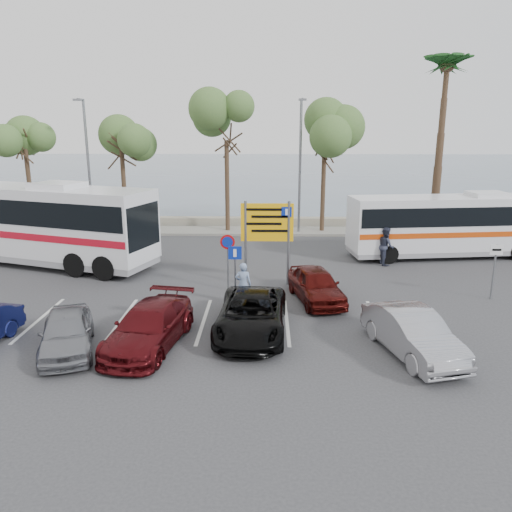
{
  "coord_description": "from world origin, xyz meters",
  "views": [
    {
      "loc": [
        0.97,
        -17.23,
        6.59
      ],
      "look_at": [
        0.54,
        3.0,
        1.3
      ],
      "focal_mm": 35.0,
      "sensor_mm": 36.0,
      "label": 1
    }
  ],
  "objects_px": {
    "car_silver_a": "(67,332)",
    "street_lamp_left": "(88,160)",
    "coach_bus_right": "(454,227)",
    "pedestrian_far": "(386,246)",
    "street_lamp_right": "(300,160)",
    "coach_bus_left": "(30,225)",
    "suv_black": "(251,314)",
    "direction_sign": "(267,229)",
    "car_red": "(316,285)",
    "car_silver_b": "(413,333)",
    "car_maroon": "(149,327)",
    "pedestrian_near": "(243,284)"
  },
  "relations": [
    {
      "from": "car_silver_a",
      "to": "car_red",
      "type": "bearing_deg",
      "value": 12.69
    },
    {
      "from": "car_silver_a",
      "to": "pedestrian_near",
      "type": "distance_m",
      "value": 6.52
    },
    {
      "from": "street_lamp_left",
      "to": "coach_bus_right",
      "type": "xyz_separation_m",
      "value": [
        20.61,
        -5.39,
        -3.05
      ]
    },
    {
      "from": "street_lamp_left",
      "to": "coach_bus_right",
      "type": "distance_m",
      "value": 21.52
    },
    {
      "from": "direction_sign",
      "to": "car_silver_a",
      "type": "bearing_deg",
      "value": -131.88
    },
    {
      "from": "car_silver_a",
      "to": "street_lamp_left",
      "type": "bearing_deg",
      "value": 88.63
    },
    {
      "from": "pedestrian_far",
      "to": "coach_bus_right",
      "type": "bearing_deg",
      "value": -72.22
    },
    {
      "from": "coach_bus_left",
      "to": "pedestrian_far",
      "type": "xyz_separation_m",
      "value": [
        17.41,
        -0.0,
        -0.94
      ]
    },
    {
      "from": "coach_bus_right",
      "to": "pedestrian_far",
      "type": "xyz_separation_m",
      "value": [
        -3.82,
        -1.63,
        -0.62
      ]
    },
    {
      "from": "pedestrian_near",
      "to": "coach_bus_left",
      "type": "bearing_deg",
      "value": -25.45
    },
    {
      "from": "pedestrian_near",
      "to": "coach_bus_right",
      "type": "bearing_deg",
      "value": -140.61
    },
    {
      "from": "direction_sign",
      "to": "coach_bus_right",
      "type": "bearing_deg",
      "value": 27.18
    },
    {
      "from": "car_silver_b",
      "to": "coach_bus_left",
      "type": "bearing_deg",
      "value": 132.75
    },
    {
      "from": "coach_bus_left",
      "to": "car_silver_b",
      "type": "height_order",
      "value": "coach_bus_left"
    },
    {
      "from": "car_silver_a",
      "to": "suv_black",
      "type": "distance_m",
      "value": 5.69
    },
    {
      "from": "coach_bus_right",
      "to": "pedestrian_near",
      "type": "height_order",
      "value": "coach_bus_right"
    },
    {
      "from": "street_lamp_right",
      "to": "car_silver_a",
      "type": "distance_m",
      "value": 19.22
    },
    {
      "from": "coach_bus_left",
      "to": "car_silver_a",
      "type": "distance_m",
      "value": 11.54
    },
    {
      "from": "pedestrian_far",
      "to": "direction_sign",
      "type": "bearing_deg",
      "value": 114.39
    },
    {
      "from": "coach_bus_left",
      "to": "car_silver_b",
      "type": "bearing_deg",
      "value": -32.13
    },
    {
      "from": "direction_sign",
      "to": "car_silver_a",
      "type": "distance_m",
      "value": 9.17
    },
    {
      "from": "pedestrian_far",
      "to": "car_maroon",
      "type": "bearing_deg",
      "value": 130.3
    },
    {
      "from": "car_red",
      "to": "pedestrian_far",
      "type": "xyz_separation_m",
      "value": [
        3.89,
        5.36,
        0.28
      ]
    },
    {
      "from": "car_maroon",
      "to": "street_lamp_left",
      "type": "bearing_deg",
      "value": 123.69
    },
    {
      "from": "street_lamp_left",
      "to": "direction_sign",
      "type": "distance_m",
      "value": 15.24
    },
    {
      "from": "direction_sign",
      "to": "car_red",
      "type": "height_order",
      "value": "direction_sign"
    },
    {
      "from": "coach_bus_left",
      "to": "car_red",
      "type": "distance_m",
      "value": 14.6
    },
    {
      "from": "coach_bus_right",
      "to": "pedestrian_far",
      "type": "relative_size",
      "value": 5.84
    },
    {
      "from": "car_silver_a",
      "to": "coach_bus_left",
      "type": "bearing_deg",
      "value": 101.6
    },
    {
      "from": "pedestrian_far",
      "to": "suv_black",
      "type": "bearing_deg",
      "value": 138.31
    },
    {
      "from": "car_maroon",
      "to": "car_red",
      "type": "distance_m",
      "value": 6.94
    },
    {
      "from": "pedestrian_far",
      "to": "car_silver_a",
      "type": "bearing_deg",
      "value": 124.98
    },
    {
      "from": "suv_black",
      "to": "pedestrian_far",
      "type": "height_order",
      "value": "pedestrian_far"
    },
    {
      "from": "car_maroon",
      "to": "car_silver_b",
      "type": "bearing_deg",
      "value": 6.76
    },
    {
      "from": "direction_sign",
      "to": "car_silver_a",
      "type": "height_order",
      "value": "direction_sign"
    },
    {
      "from": "coach_bus_left",
      "to": "suv_black",
      "type": "relative_size",
      "value": 2.8
    },
    {
      "from": "car_maroon",
      "to": "car_silver_b",
      "type": "relative_size",
      "value": 1.09
    },
    {
      "from": "car_maroon",
      "to": "pedestrian_near",
      "type": "relative_size",
      "value": 2.64
    },
    {
      "from": "car_red",
      "to": "pedestrian_far",
      "type": "distance_m",
      "value": 6.63
    },
    {
      "from": "car_silver_a",
      "to": "car_maroon",
      "type": "relative_size",
      "value": 0.83
    },
    {
      "from": "street_lamp_right",
      "to": "car_silver_b",
      "type": "relative_size",
      "value": 1.96
    },
    {
      "from": "car_maroon",
      "to": "pedestrian_far",
      "type": "distance_m",
      "value": 13.43
    },
    {
      "from": "coach_bus_right",
      "to": "car_maroon",
      "type": "height_order",
      "value": "coach_bus_right"
    },
    {
      "from": "coach_bus_right",
      "to": "car_red",
      "type": "xyz_separation_m",
      "value": [
        -7.71,
        -6.99,
        -0.9
      ]
    },
    {
      "from": "street_lamp_left",
      "to": "car_silver_b",
      "type": "distance_m",
      "value": 23.22
    },
    {
      "from": "street_lamp_left",
      "to": "car_silver_a",
      "type": "height_order",
      "value": "street_lamp_left"
    },
    {
      "from": "car_silver_a",
      "to": "suv_black",
      "type": "xyz_separation_m",
      "value": [
        5.5,
        1.46,
        0.03
      ]
    },
    {
      "from": "car_silver_b",
      "to": "car_maroon",
      "type": "bearing_deg",
      "value": 161.95
    },
    {
      "from": "street_lamp_left",
      "to": "street_lamp_right",
      "type": "xyz_separation_m",
      "value": [
        13.0,
        0.0,
        0.0
      ]
    },
    {
      "from": "coach_bus_left",
      "to": "car_silver_a",
      "type": "bearing_deg",
      "value": -60.66
    }
  ]
}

